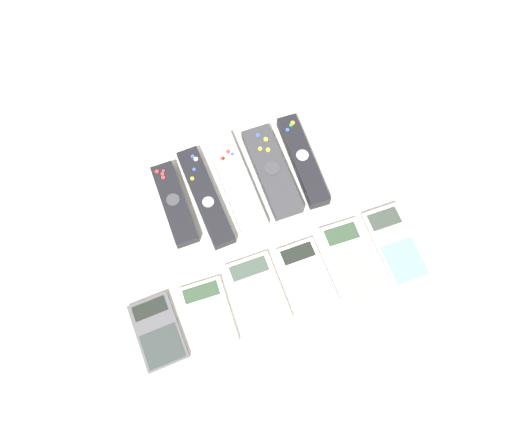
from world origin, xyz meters
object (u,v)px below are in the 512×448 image
calculator_1 (208,315)px  calculator_3 (307,276)px  remote_0 (174,204)px  remote_2 (236,182)px  calculator_0 (158,331)px  remote_4 (303,160)px  remote_3 (272,171)px  calculator_2 (257,292)px  calculator_4 (351,260)px  calculator_5 (395,245)px  remote_1 (205,197)px

calculator_1 → calculator_3: size_ratio=0.95×
remote_0 → remote_2: 0.13m
calculator_0 → remote_4: bearing=29.3°
remote_0 → remote_3: 0.20m
calculator_2 → calculator_4: 0.18m
remote_2 → calculator_3: (0.06, -0.22, -0.00)m
calculator_5 → remote_4: bearing=113.7°
calculator_0 → calculator_2: calculator_2 is taller
calculator_2 → calculator_4: calculator_4 is taller
remote_0 → remote_4: 0.27m
calculator_4 → calculator_0: bearing=-177.7°
remote_3 → calculator_4: 0.23m
calculator_1 → remote_1: bearing=75.1°
remote_4 → calculator_2: 0.28m
remote_4 → calculator_3: (-0.08, -0.22, -0.00)m
calculator_3 → calculator_5: bearing=-0.6°
calculator_0 → calculator_4: (0.37, 0.00, 0.00)m
remote_2 → calculator_0: 0.32m
remote_3 → remote_2: bearing=177.4°
calculator_1 → calculator_5: size_ratio=0.81×
calculator_4 → remote_0: bearing=143.2°
remote_0 → calculator_2: size_ratio=1.30×
remote_1 → remote_2: (0.07, 0.01, -0.00)m
calculator_0 → remote_2: bearing=43.0°
remote_2 → calculator_5: (0.24, -0.23, -0.00)m
remote_4 → calculator_5: remote_4 is taller
remote_2 → remote_3: 0.07m
remote_3 → remote_4: (0.07, 0.00, -0.00)m
remote_2 → calculator_3: size_ratio=1.67×
remote_1 → calculator_5: size_ratio=1.40×
remote_4 → calculator_4: remote_4 is taller
remote_2 → calculator_1: remote_2 is taller
remote_3 → calculator_1: size_ratio=1.59×
remote_3 → calculator_0: 0.37m
remote_3 → calculator_3: (-0.02, -0.22, -0.01)m
remote_3 → calculator_4: remote_3 is taller
calculator_0 → calculator_3: calculator_3 is taller
calculator_0 → calculator_4: size_ratio=0.84×
remote_4 → remote_0: bearing=-177.1°
remote_0 → calculator_3: size_ratio=1.33×
calculator_4 → calculator_5: (0.09, -0.00, 0.00)m
calculator_1 → calculator_5: bearing=2.8°
remote_3 → calculator_3: bearing=-93.7°
remote_2 → calculator_5: size_ratio=1.41×
remote_0 → remote_1: bearing=-5.7°
remote_1 → calculator_1: (-0.07, -0.22, -0.00)m
calculator_2 → calculator_4: (0.18, -0.00, 0.00)m
calculator_2 → remote_2: bearing=80.8°
remote_4 → calculator_4: bearing=-85.9°
remote_0 → calculator_5: remote_0 is taller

